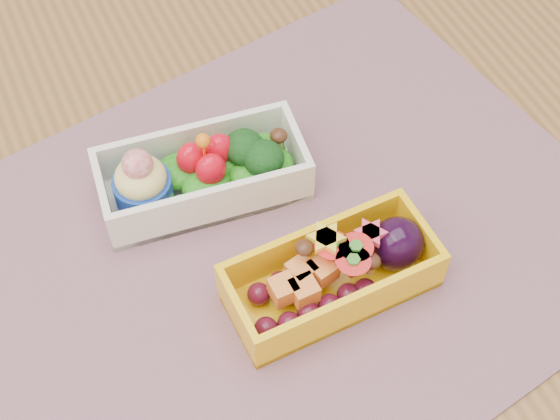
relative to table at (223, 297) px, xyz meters
name	(u,v)px	position (x,y,z in m)	size (l,w,h in m)	color
table	(223,297)	(0.00, 0.00, 0.00)	(1.20, 0.80, 0.75)	brown
placemat	(274,246)	(0.04, -0.03, 0.10)	(0.52, 0.40, 0.00)	gray
bento_white	(201,174)	(0.01, 0.04, 0.12)	(0.17, 0.09, 0.07)	white
bento_yellow	(336,273)	(0.06, -0.08, 0.12)	(0.16, 0.07, 0.05)	yellow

